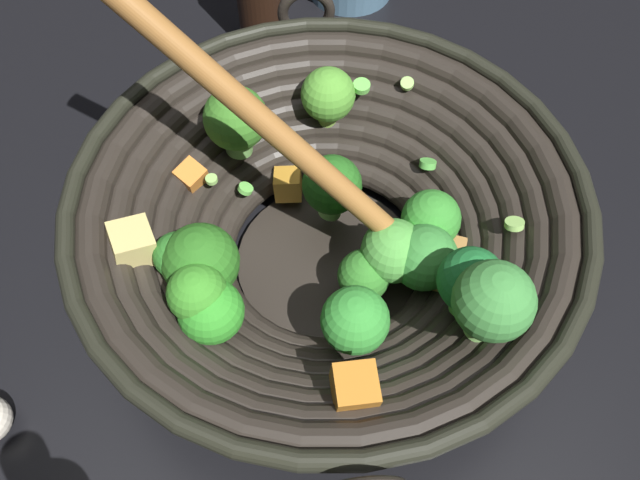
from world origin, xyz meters
name	(u,v)px	position (x,y,z in m)	size (l,w,h in m)	color
ground_plane	(327,265)	(0.00, 0.00, 0.00)	(4.00, 4.00, 0.00)	black
wok	(328,222)	(0.00, 0.00, 0.07)	(0.44, 0.40, 0.29)	black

